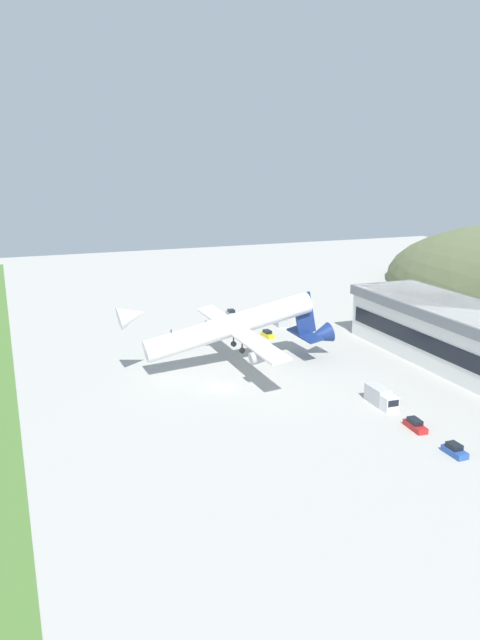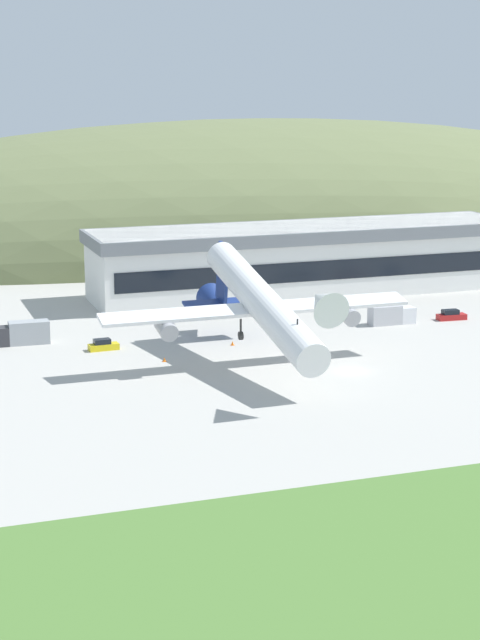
{
  "view_description": "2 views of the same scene",
  "coord_description": "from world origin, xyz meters",
  "px_view_note": "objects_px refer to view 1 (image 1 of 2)",
  "views": [
    {
      "loc": [
        99.06,
        -34.81,
        39.95
      ],
      "look_at": [
        -13.33,
        8.57,
        8.65
      ],
      "focal_mm": 35.0,
      "sensor_mm": 36.0,
      "label": 1
    },
    {
      "loc": [
        -56.67,
        -118.91,
        36.57
      ],
      "look_at": [
        -13.64,
        4.21,
        6.76
      ],
      "focal_mm": 60.0,
      "sensor_mm": 36.0,
      "label": 2
    }
  ],
  "objects_px": {
    "cargo_airplane": "(235,327)",
    "service_car_3": "(455,450)",
    "fuel_truck": "(381,397)",
    "service_car_0": "(268,334)",
    "box_truck": "(277,318)",
    "traffic_cone_0": "(287,359)",
    "traffic_cone_1": "(243,347)",
    "service_car_2": "(231,313)",
    "service_car_1": "(415,425)"
  },
  "relations": [
    {
      "from": "cargo_airplane",
      "to": "service_car_3",
      "type": "height_order",
      "value": "cargo_airplane"
    },
    {
      "from": "cargo_airplane",
      "to": "fuel_truck",
      "type": "bearing_deg",
      "value": 30.37
    },
    {
      "from": "service_car_3",
      "to": "fuel_truck",
      "type": "distance_m",
      "value": 19.14
    },
    {
      "from": "cargo_airplane",
      "to": "service_car_0",
      "type": "height_order",
      "value": "cargo_airplane"
    },
    {
      "from": "box_truck",
      "to": "traffic_cone_0",
      "type": "xyz_separation_m",
      "value": [
        27.74,
        -10.29,
        -1.25
      ]
    },
    {
      "from": "box_truck",
      "to": "fuel_truck",
      "type": "bearing_deg",
      "value": -6.05
    },
    {
      "from": "traffic_cone_0",
      "to": "traffic_cone_1",
      "type": "xyz_separation_m",
      "value": [
        -11.28,
        -5.32,
        0.0
      ]
    },
    {
      "from": "service_car_2",
      "to": "traffic_cone_1",
      "type": "distance_m",
      "value": 29.55
    },
    {
      "from": "cargo_airplane",
      "to": "service_car_2",
      "type": "xyz_separation_m",
      "value": [
        -39.59,
        13.88,
        -7.55
      ]
    },
    {
      "from": "cargo_airplane",
      "to": "service_car_0",
      "type": "distance_m",
      "value": 23.98
    },
    {
      "from": "service_car_1",
      "to": "traffic_cone_1",
      "type": "relative_size",
      "value": 8.0
    },
    {
      "from": "service_car_2",
      "to": "traffic_cone_1",
      "type": "height_order",
      "value": "service_car_2"
    },
    {
      "from": "service_car_1",
      "to": "box_truck",
      "type": "relative_size",
      "value": 0.56
    },
    {
      "from": "service_car_0",
      "to": "box_truck",
      "type": "relative_size",
      "value": 0.5
    },
    {
      "from": "service_car_0",
      "to": "traffic_cone_1",
      "type": "bearing_deg",
      "value": -53.9
    },
    {
      "from": "fuel_truck",
      "to": "traffic_cone_0",
      "type": "relative_size",
      "value": 12.44
    },
    {
      "from": "service_car_0",
      "to": "box_truck",
      "type": "bearing_deg",
      "value": 145.52
    },
    {
      "from": "fuel_truck",
      "to": "traffic_cone_1",
      "type": "bearing_deg",
      "value": -165.58
    },
    {
      "from": "fuel_truck",
      "to": "service_car_3",
      "type": "bearing_deg",
      "value": -1.75
    },
    {
      "from": "service_car_3",
      "to": "traffic_cone_0",
      "type": "bearing_deg",
      "value": -175.14
    },
    {
      "from": "service_car_0",
      "to": "service_car_3",
      "type": "xyz_separation_m",
      "value": [
        63.59,
        0.6,
        0.02
      ]
    },
    {
      "from": "service_car_2",
      "to": "fuel_truck",
      "type": "bearing_deg",
      "value": 1.7
    },
    {
      "from": "service_car_3",
      "to": "fuel_truck",
      "type": "xyz_separation_m",
      "value": [
        -19.12,
        0.58,
        0.71
      ]
    },
    {
      "from": "service_car_1",
      "to": "traffic_cone_1",
      "type": "bearing_deg",
      "value": -169.04
    },
    {
      "from": "service_car_0",
      "to": "service_car_1",
      "type": "bearing_deg",
      "value": 0.75
    },
    {
      "from": "service_car_1",
      "to": "service_car_0",
      "type": "bearing_deg",
      "value": -179.25
    },
    {
      "from": "traffic_cone_0",
      "to": "service_car_1",
      "type": "bearing_deg",
      "value": 6.21
    },
    {
      "from": "service_car_2",
      "to": "traffic_cone_0",
      "type": "xyz_separation_m",
      "value": [
        39.77,
        -2.51,
        -0.38
      ]
    },
    {
      "from": "service_car_1",
      "to": "fuel_truck",
      "type": "distance_m",
      "value": 10.09
    },
    {
      "from": "service_car_0",
      "to": "service_car_3",
      "type": "relative_size",
      "value": 1.09
    },
    {
      "from": "service_car_2",
      "to": "traffic_cone_1",
      "type": "xyz_separation_m",
      "value": [
        28.49,
        -7.83,
        -0.38
      ]
    },
    {
      "from": "traffic_cone_0",
      "to": "traffic_cone_1",
      "type": "bearing_deg",
      "value": -154.74
    },
    {
      "from": "box_truck",
      "to": "traffic_cone_0",
      "type": "distance_m",
      "value": 29.61
    },
    {
      "from": "service_car_3",
      "to": "traffic_cone_0",
      "type": "relative_size",
      "value": 6.6
    },
    {
      "from": "cargo_airplane",
      "to": "fuel_truck",
      "type": "xyz_separation_m",
      "value": [
        27.08,
        15.87,
        -6.82
      ]
    },
    {
      "from": "cargo_airplane",
      "to": "traffic_cone_1",
      "type": "xyz_separation_m",
      "value": [
        -11.1,
        6.05,
        -7.93
      ]
    },
    {
      "from": "service_car_0",
      "to": "fuel_truck",
      "type": "height_order",
      "value": "fuel_truck"
    },
    {
      "from": "service_car_0",
      "to": "service_car_2",
      "type": "distance_m",
      "value": 22.21
    },
    {
      "from": "service_car_0",
      "to": "traffic_cone_0",
      "type": "bearing_deg",
      "value": -10.66
    },
    {
      "from": "service_car_1",
      "to": "traffic_cone_1",
      "type": "xyz_separation_m",
      "value": [
        -48.23,
        -9.34,
        -0.38
      ]
    },
    {
      "from": "service_car_1",
      "to": "service_car_3",
      "type": "height_order",
      "value": "service_car_3"
    },
    {
      "from": "traffic_cone_1",
      "to": "fuel_truck",
      "type": "bearing_deg",
      "value": 14.42
    },
    {
      "from": "service_car_0",
      "to": "traffic_cone_1",
      "type": "relative_size",
      "value": 7.21
    },
    {
      "from": "box_truck",
      "to": "traffic_cone_1",
      "type": "bearing_deg",
      "value": -43.49
    },
    {
      "from": "cargo_airplane",
      "to": "service_car_1",
      "type": "relative_size",
      "value": 9.54
    },
    {
      "from": "cargo_airplane",
      "to": "service_car_3",
      "type": "xyz_separation_m",
      "value": [
        46.2,
        15.28,
        -7.53
      ]
    },
    {
      "from": "service_car_2",
      "to": "fuel_truck",
      "type": "xyz_separation_m",
      "value": [
        66.67,
        1.98,
        0.73
      ]
    },
    {
      "from": "service_car_1",
      "to": "service_car_2",
      "type": "relative_size",
      "value": 1.16
    },
    {
      "from": "traffic_cone_0",
      "to": "service_car_2",
      "type": "bearing_deg",
      "value": 176.39
    },
    {
      "from": "service_car_0",
      "to": "cargo_airplane",
      "type": "bearing_deg",
      "value": -40.18
    }
  ]
}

